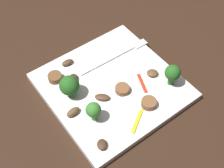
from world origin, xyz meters
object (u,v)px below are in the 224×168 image
object	(u,v)px
sausage_slice_1	(149,103)
broccoli_floret_2	(93,110)
mushroom_3	(102,145)
mushroom_0	(73,78)
mushroom_1	(68,63)
pepper_strip_0	(137,121)
fork	(120,54)
mushroom_4	(152,73)
mushroom_5	(73,112)
plate	(112,86)
broccoli_floret_1	(173,73)
pepper_strip_1	(142,83)
broccoli_floret_0	(69,86)
sausage_slice_0	(122,89)
mushroom_2	(102,97)
sausage_slice_2	(55,77)

from	to	relation	value
sausage_slice_1	broccoli_floret_2	bearing A→B (deg)	159.37
mushroom_3	mushroom_0	bearing A→B (deg)	75.98
mushroom_1	pepper_strip_0	size ratio (longest dim) A/B	0.49
fork	mushroom_4	size ratio (longest dim) A/B	7.32
sausage_slice_1	mushroom_5	world-z (taller)	same
plate	sausage_slice_1	distance (m)	0.09
broccoli_floret_2	broccoli_floret_1	bearing A→B (deg)	-7.99
mushroom_5	broccoli_floret_2	bearing A→B (deg)	-51.23
mushroom_0	pepper_strip_1	size ratio (longest dim) A/B	0.49
plate	broccoli_floret_0	xyz separation A→B (m)	(-0.08, 0.03, 0.04)
broccoli_floret_0	broccoli_floret_2	bearing A→B (deg)	-85.86
mushroom_0	mushroom_5	distance (m)	0.09
plate	sausage_slice_1	xyz separation A→B (m)	(0.03, -0.09, 0.01)
plate	broccoli_floret_1	world-z (taller)	broccoli_floret_1
plate	mushroom_1	distance (m)	0.11
broccoli_floret_0	pepper_strip_0	world-z (taller)	broccoli_floret_0
sausage_slice_0	sausage_slice_1	xyz separation A→B (m)	(0.02, -0.06, 0.00)
mushroom_4	plate	bearing A→B (deg)	159.76
sausage_slice_1	mushroom_2	bearing A→B (deg)	133.57
mushroom_4	pepper_strip_1	xyz separation A→B (m)	(-0.03, -0.01, -0.00)
sausage_slice_0	mushroom_2	distance (m)	0.05
plate	sausage_slice_0	distance (m)	0.03
pepper_strip_1	pepper_strip_0	bearing A→B (deg)	-136.19
mushroom_3	pepper_strip_0	xyz separation A→B (m)	(0.08, 0.00, -0.00)
sausage_slice_2	pepper_strip_1	distance (m)	0.19
broccoli_floret_1	mushroom_4	bearing A→B (deg)	109.86
mushroom_4	mushroom_5	bearing A→B (deg)	174.70
mushroom_1	mushroom_5	world-z (taller)	mushroom_5
mushroom_2	mushroom_5	size ratio (longest dim) A/B	1.07
plate	mushroom_2	world-z (taller)	mushroom_2
mushroom_5	mushroom_4	bearing A→B (deg)	-5.30
pepper_strip_0	mushroom_2	bearing A→B (deg)	104.97
broccoli_floret_0	mushroom_2	world-z (taller)	broccoli_floret_0
sausage_slice_0	broccoli_floret_2	bearing A→B (deg)	-167.03
mushroom_1	mushroom_2	size ratio (longest dim) A/B	0.86
fork	mushroom_0	world-z (taller)	mushroom_0
mushroom_1	mushroom_2	bearing A→B (deg)	-86.43
plate	pepper_strip_1	distance (m)	0.06
fork	mushroom_1	distance (m)	0.12
broccoli_floret_2	sausage_slice_1	distance (m)	0.12
mushroom_2	mushroom_3	distance (m)	0.11
mushroom_1	plate	bearing A→B (deg)	-66.29
broccoli_floret_1	fork	bearing A→B (deg)	105.55
broccoli_floret_1	mushroom_3	world-z (taller)	broccoli_floret_1
fork	pepper_strip_0	distance (m)	0.18
mushroom_2	mushroom_3	size ratio (longest dim) A/B	1.36
mushroom_3	mushroom_5	bearing A→B (deg)	93.51
mushroom_3	mushroom_4	bearing A→B (deg)	21.21
mushroom_1	pepper_strip_1	size ratio (longest dim) A/B	0.53
mushroom_0	mushroom_5	xyz separation A→B (m)	(-0.05, -0.07, 0.00)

